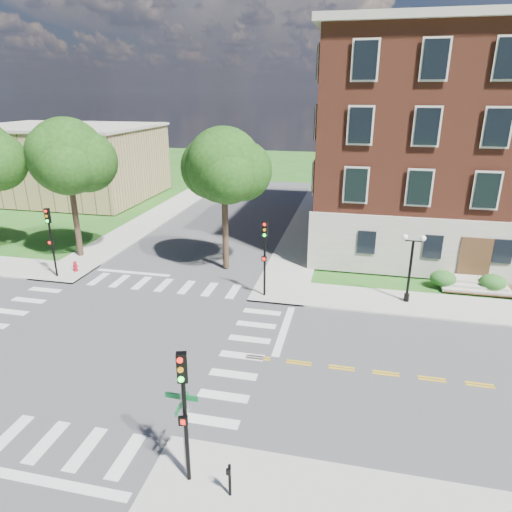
% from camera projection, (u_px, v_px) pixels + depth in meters
% --- Properties ---
extents(ground, '(160.00, 160.00, 0.00)m').
position_uv_depth(ground, '(108.00, 340.00, 23.72)').
color(ground, '#1F5919').
rests_on(ground, ground).
extents(road_ew, '(90.00, 12.00, 0.01)m').
position_uv_depth(road_ew, '(108.00, 339.00, 23.72)').
color(road_ew, '#3D3D3F').
rests_on(road_ew, ground).
extents(road_ns, '(12.00, 90.00, 0.01)m').
position_uv_depth(road_ns, '(108.00, 339.00, 23.72)').
color(road_ns, '#3D3D3F').
rests_on(road_ns, ground).
extents(sidewalk_ne, '(34.00, 34.00, 0.12)m').
position_uv_depth(sidewalk_ne, '(396.00, 260.00, 34.66)').
color(sidewalk_ne, '#9E9B93').
rests_on(sidewalk_ne, ground).
extents(sidewalk_nw, '(34.00, 34.00, 0.12)m').
position_uv_depth(sidewalk_nw, '(41.00, 234.00, 40.95)').
color(sidewalk_nw, '#9E9B93').
rests_on(sidewalk_nw, ground).
extents(crosswalk_east, '(2.20, 10.20, 0.02)m').
position_uv_depth(crosswalk_east, '(242.00, 356.00, 22.25)').
color(crosswalk_east, silver).
rests_on(crosswalk_east, ground).
extents(stop_bar_east, '(0.40, 5.50, 0.00)m').
position_uv_depth(stop_bar_east, '(284.00, 330.00, 24.67)').
color(stop_bar_east, silver).
rests_on(stop_bar_east, ground).
extents(secondary_building, '(20.40, 15.40, 8.30)m').
position_uv_depth(secondary_building, '(66.00, 161.00, 54.28)').
color(secondary_building, '#9C8456').
rests_on(secondary_building, ground).
extents(tree_c, '(5.57, 5.57, 10.38)m').
position_uv_depth(tree_c, '(67.00, 157.00, 33.01)').
color(tree_c, '#2D2316').
rests_on(tree_c, ground).
extents(tree_d, '(5.14, 5.14, 9.94)m').
position_uv_depth(tree_d, '(224.00, 166.00, 30.61)').
color(tree_d, '#2D2316').
rests_on(tree_d, ground).
extents(traffic_signal_se, '(0.37, 0.44, 4.80)m').
position_uv_depth(traffic_signal_se, '(184.00, 402.00, 14.00)').
color(traffic_signal_se, black).
rests_on(traffic_signal_se, ground).
extents(traffic_signal_ne, '(0.32, 0.36, 4.80)m').
position_uv_depth(traffic_signal_ne, '(265.00, 249.00, 27.55)').
color(traffic_signal_ne, black).
rests_on(traffic_signal_ne, ground).
extents(traffic_signal_nw, '(0.35, 0.39, 4.80)m').
position_uv_depth(traffic_signal_nw, '(50.00, 234.00, 30.50)').
color(traffic_signal_nw, black).
rests_on(traffic_signal_nw, ground).
extents(twin_lamp_west, '(1.36, 0.36, 4.23)m').
position_uv_depth(twin_lamp_west, '(411.00, 264.00, 26.98)').
color(twin_lamp_west, black).
rests_on(twin_lamp_west, ground).
extents(street_sign_pole, '(1.10, 1.10, 3.10)m').
position_uv_depth(street_sign_pole, '(183.00, 418.00, 14.62)').
color(street_sign_pole, gray).
rests_on(street_sign_pole, ground).
extents(push_button_post, '(0.14, 0.21, 1.20)m').
position_uv_depth(push_button_post, '(230.00, 479.00, 14.22)').
color(push_button_post, black).
rests_on(push_button_post, ground).
extents(fire_hydrant, '(0.35, 0.35, 0.75)m').
position_uv_depth(fire_hydrant, '(75.00, 266.00, 32.30)').
color(fire_hydrant, '#A40C18').
rests_on(fire_hydrant, ground).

